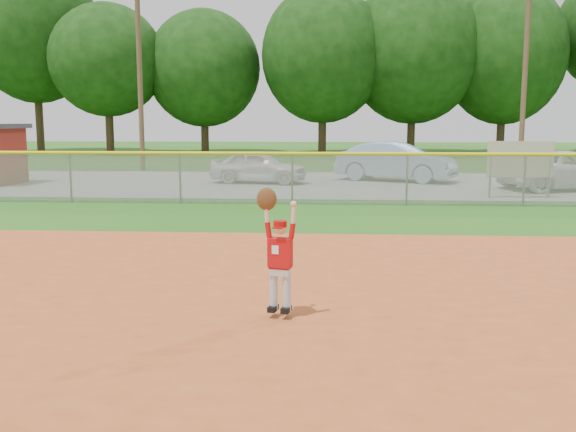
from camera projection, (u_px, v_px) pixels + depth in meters
The scene contains 11 objects.
ground at pixel (250, 299), 9.03m from camera, with size 120.00×120.00×0.00m, color #225613.
clay_infield at pixel (212, 385), 6.07m from camera, with size 24.00×16.00×0.04m, color #A5461D.
parking_strip at pixel (301, 183), 24.81m from camera, with size 44.00×10.00×0.03m, color gray.
car_white_a at pixel (259, 167), 24.75m from camera, with size 1.48×3.68×1.26m, color silver.
car_blue at pixel (396, 162), 25.56m from camera, with size 1.64×4.69×1.55m, color #7C9CBA.
car_white_b at pixel (569, 170), 22.51m from camera, with size 2.25×4.88×1.36m, color white.
sponsor_sign at pixel (520, 161), 20.00m from camera, with size 2.04×0.10×1.81m.
outfield_fence at pixel (292, 175), 18.76m from camera, with size 40.06×0.10×1.55m.
power_lines at pixel (329, 71), 29.96m from camera, with size 19.40×0.24×9.00m.
tree_line at pixel (329, 46), 45.21m from camera, with size 62.37×13.00×14.43m.
ballplayer at pixel (278, 251), 7.97m from camera, with size 0.52×0.28×1.89m.
Camera 1 is at (1.10, -8.70, 2.53)m, focal length 40.00 mm.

